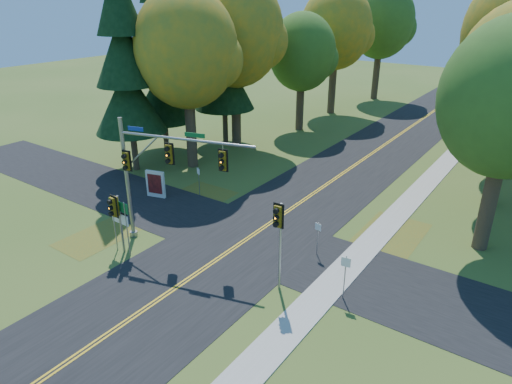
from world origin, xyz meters
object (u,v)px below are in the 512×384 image
Objects in this scene: info_kiosk at (156,184)px; traffic_mast at (155,167)px; route_sign_cluster at (120,216)px; east_signal_pole at (279,226)px.

traffic_mast is at bearing -55.99° from info_kiosk.
traffic_mast is 2.38× the size of route_sign_cluster.
info_kiosk is (-13.17, 4.47, -2.60)m from east_signal_pole.
traffic_mast reaches higher than east_signal_pole.
east_signal_pole is 14.15m from info_kiosk.
route_sign_cluster is at bearing -128.87° from traffic_mast.
info_kiosk is (-5.06, 4.36, -3.70)m from traffic_mast.
traffic_mast is 8.19m from east_signal_pole.
east_signal_pole reaches higher than info_kiosk.
east_signal_pole is 9.32m from route_sign_cluster.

